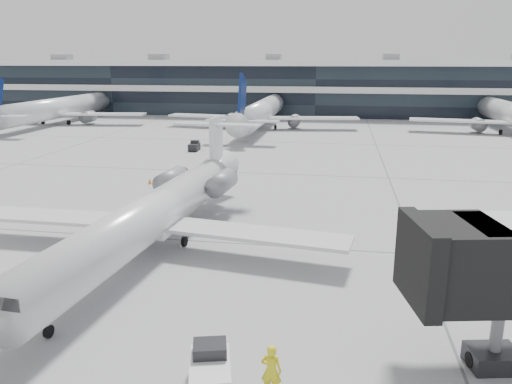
# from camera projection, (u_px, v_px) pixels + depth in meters

# --- Properties ---
(ground) EXTENTS (220.00, 220.00, 0.00)m
(ground) POSITION_uv_depth(u_px,v_px,m) (252.00, 244.00, 31.14)
(ground) COLOR gray
(ground) RESTS_ON ground
(terminal) EXTENTS (170.00, 22.00, 10.00)m
(terminal) POSITION_uv_depth(u_px,v_px,m) (318.00, 89.00, 107.99)
(terminal) COLOR black
(terminal) RESTS_ON ground
(bg_jet_left) EXTENTS (32.00, 40.00, 9.60)m
(bg_jet_left) POSITION_uv_depth(u_px,v_px,m) (62.00, 123.00, 90.84)
(bg_jet_left) COLOR silver
(bg_jet_left) RESTS_ON ground
(bg_jet_center) EXTENTS (32.00, 40.00, 9.60)m
(bg_jet_center) POSITION_uv_depth(u_px,v_px,m) (262.00, 128.00, 84.84)
(bg_jet_center) COLOR silver
(bg_jet_center) RESTS_ON ground
(regional_jet) EXTENTS (23.49, 29.35, 6.77)m
(regional_jet) POSITION_uv_depth(u_px,v_px,m) (153.00, 214.00, 29.59)
(regional_jet) COLOR silver
(regional_jet) RESTS_ON ground
(ramp_worker) EXTENTS (0.76, 0.53, 1.98)m
(ramp_worker) POSITION_uv_depth(u_px,v_px,m) (271.00, 371.00, 16.83)
(ramp_worker) COLOR yellow
(ramp_worker) RESTS_ON ground
(baggage_tug) EXTENTS (1.95, 2.63, 1.50)m
(baggage_tug) POSITION_uv_depth(u_px,v_px,m) (210.00, 371.00, 17.33)
(baggage_tug) COLOR silver
(baggage_tug) RESTS_ON ground
(traffic_cone) EXTENTS (0.39, 0.39, 0.51)m
(traffic_cone) POSITION_uv_depth(u_px,v_px,m) (150.00, 181.00, 46.27)
(traffic_cone) COLOR orange
(traffic_cone) RESTS_ON ground
(far_tug) EXTENTS (1.23, 2.01, 1.26)m
(far_tug) POSITION_uv_depth(u_px,v_px,m) (194.00, 146.00, 63.21)
(far_tug) COLOR black
(far_tug) RESTS_ON ground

